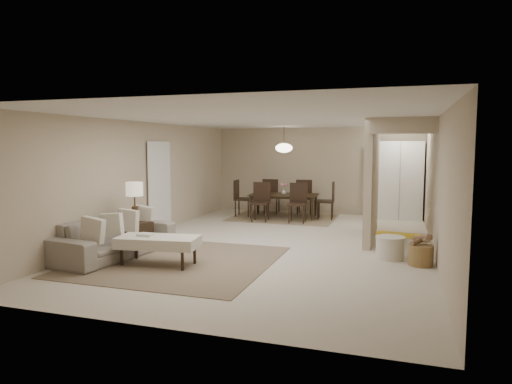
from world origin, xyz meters
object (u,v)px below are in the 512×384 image
(sofa, at_px, (116,237))
(side_table, at_px, (136,236))
(dining_table, at_px, (284,206))
(round_pouf, at_px, (390,248))
(ottoman_bench, at_px, (158,242))
(pantry_cabinet, at_px, (400,180))
(wicker_basket, at_px, (421,255))

(sofa, distance_m, side_table, 0.57)
(dining_table, bearing_deg, sofa, -113.48)
(round_pouf, bearing_deg, sofa, -164.14)
(sofa, distance_m, dining_table, 5.48)
(round_pouf, bearing_deg, ottoman_bench, -155.95)
(pantry_cabinet, height_order, ottoman_bench, pantry_cabinet)
(side_table, height_order, wicker_basket, side_table)
(sofa, bearing_deg, side_table, 2.33)
(wicker_basket, bearing_deg, round_pouf, 147.22)
(dining_table, bearing_deg, pantry_cabinet, 10.65)
(dining_table, bearing_deg, ottoman_bench, -102.27)
(side_table, bearing_deg, pantry_cabinet, 48.93)
(pantry_cabinet, bearing_deg, round_pouf, -91.23)
(ottoman_bench, relative_size, dining_table, 0.76)
(sofa, relative_size, wicker_basket, 5.91)
(round_pouf, bearing_deg, wicker_basket, -32.78)
(pantry_cabinet, relative_size, side_table, 3.91)
(ottoman_bench, distance_m, round_pouf, 4.02)
(dining_table, bearing_deg, wicker_basket, -55.20)
(side_table, bearing_deg, dining_table, 69.58)
(pantry_cabinet, distance_m, round_pouf, 4.75)
(sofa, distance_m, ottoman_bench, 1.08)
(sofa, xyz_separation_m, round_pouf, (4.70, 1.34, -0.15))
(side_table, height_order, dining_table, dining_table)
(round_pouf, distance_m, dining_table, 4.84)
(wicker_basket, bearing_deg, pantry_cabinet, 94.58)
(sofa, distance_m, round_pouf, 4.89)
(pantry_cabinet, height_order, round_pouf, pantry_cabinet)
(ottoman_bench, xyz_separation_m, dining_table, (0.74, 5.48, -0.06))
(side_table, xyz_separation_m, dining_table, (1.72, 4.62, 0.06))
(sofa, relative_size, side_table, 4.42)
(side_table, bearing_deg, sofa, -95.09)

